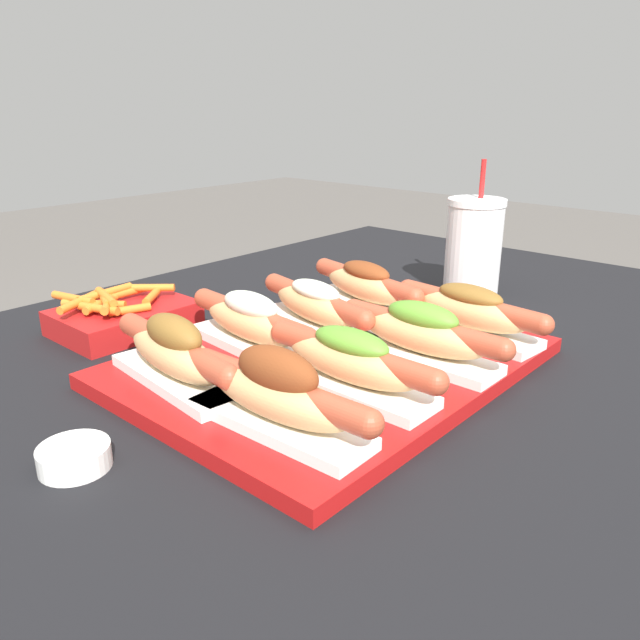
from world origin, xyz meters
TOP-DOWN VIEW (x-y plane):
  - patio_table at (0.00, 0.00)m, footprint 1.47×1.00m
  - serving_tray at (-0.02, -0.02)m, footprint 0.48×0.37m
  - hot_dog_0 at (-0.19, -0.10)m, footprint 0.07×0.23m
  - hot_dog_1 at (-0.08, -0.10)m, footprint 0.06×0.23m
  - hot_dog_2 at (0.03, -0.11)m, footprint 0.06×0.23m
  - hot_dog_3 at (0.15, -0.11)m, footprint 0.08×0.23m
  - hot_dog_4 at (-0.19, 0.05)m, footprint 0.08×0.23m
  - hot_dog_5 at (-0.07, 0.07)m, footprint 0.08×0.23m
  - hot_dog_6 at (0.03, 0.05)m, footprint 0.10×0.22m
  - hot_dog_7 at (0.15, 0.06)m, footprint 0.10×0.22m
  - sauce_bowl at (-0.34, 0.01)m, footprint 0.06×0.06m
  - drink_cup at (0.36, 0.00)m, footprint 0.09×0.09m
  - fries_basket at (-0.12, 0.29)m, footprint 0.18×0.14m

SIDE VIEW (x-z plane):
  - patio_table at x=0.00m, z-range 0.00..0.74m
  - serving_tray at x=-0.02m, z-range 0.74..0.76m
  - sauce_bowl at x=-0.34m, z-range 0.74..0.76m
  - fries_basket at x=-0.12m, z-range 0.73..0.79m
  - hot_dog_6 at x=0.03m, z-range 0.76..0.82m
  - hot_dog_3 at x=0.15m, z-range 0.76..0.82m
  - hot_dog_7 at x=0.15m, z-range 0.76..0.82m
  - hot_dog_1 at x=-0.08m, z-range 0.76..0.82m
  - hot_dog_5 at x=-0.07m, z-range 0.75..0.83m
  - hot_dog_2 at x=0.03m, z-range 0.75..0.83m
  - hot_dog_4 at x=-0.19m, z-range 0.75..0.83m
  - hot_dog_0 at x=-0.19m, z-range 0.75..0.83m
  - drink_cup at x=0.36m, z-range 0.71..0.93m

